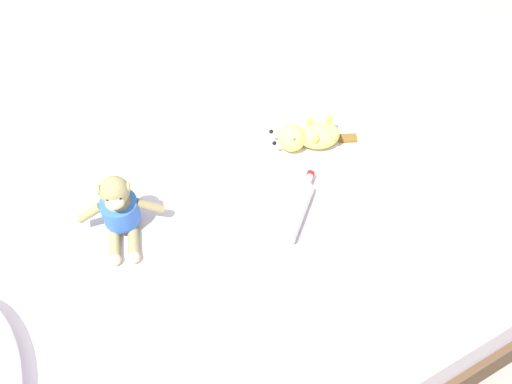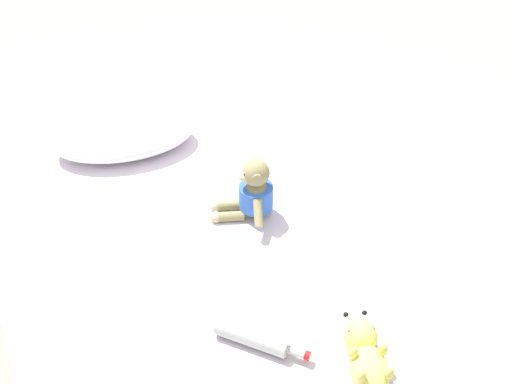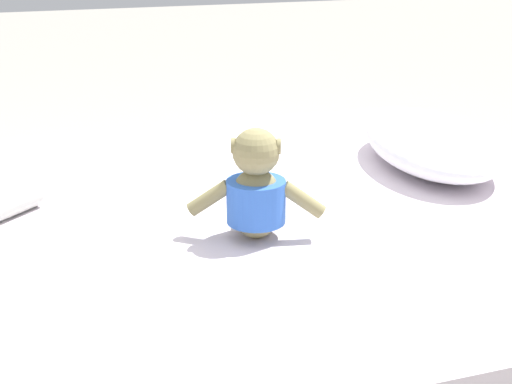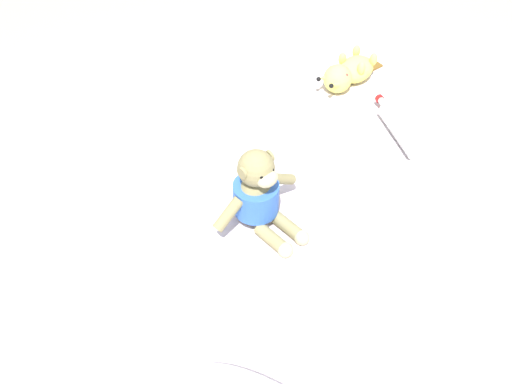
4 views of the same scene
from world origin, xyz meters
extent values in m
plane|color=#9E998E|center=(0.00, 0.00, 0.00)|extent=(16.00, 16.00, 0.00)
cube|color=brown|center=(0.00, 0.00, 0.11)|extent=(1.54, 1.91, 0.22)
cube|color=silver|center=(0.00, 0.00, 0.33)|extent=(1.49, 1.86, 0.22)
ellipsoid|color=white|center=(-0.14, 0.69, 0.51)|extent=(0.62, 0.42, 0.12)
ellipsoid|color=#8E8456|center=(0.17, 0.10, 0.52)|extent=(0.13, 0.14, 0.15)
cylinder|color=blue|center=(0.17, 0.10, 0.53)|extent=(0.16, 0.16, 0.09)
sphere|color=#8E8456|center=(0.17, 0.10, 0.63)|extent=(0.10, 0.10, 0.10)
ellipsoid|color=#C1B789|center=(0.13, 0.11, 0.62)|extent=(0.07, 0.07, 0.04)
sphere|color=black|center=(0.13, 0.09, 0.64)|extent=(0.01, 0.01, 0.01)
sphere|color=black|center=(0.14, 0.13, 0.64)|extent=(0.01, 0.01, 0.01)
cylinder|color=#8E8456|center=(0.15, 0.05, 0.64)|extent=(0.03, 0.02, 0.03)
cylinder|color=#8E8456|center=(0.19, 0.14, 0.64)|extent=(0.03, 0.02, 0.03)
cylinder|color=#8E8456|center=(0.14, 0.01, 0.53)|extent=(0.06, 0.10, 0.08)
cylinder|color=#8E8456|center=(0.21, 0.19, 0.53)|extent=(0.06, 0.10, 0.08)
cylinder|color=#8E8456|center=(0.07, 0.10, 0.46)|extent=(0.11, 0.07, 0.04)
cylinder|color=#8E8456|center=(0.09, 0.16, 0.46)|extent=(0.11, 0.07, 0.04)
sphere|color=#C1B789|center=(0.03, 0.12, 0.46)|extent=(0.04, 0.04, 0.04)
sphere|color=#C1B789|center=(0.05, 0.18, 0.46)|extent=(0.04, 0.04, 0.04)
camera|label=1|loc=(-1.06, 0.30, 2.19)|focal=44.09mm
camera|label=2|loc=(-0.59, -1.48, 2.01)|focal=45.46mm
camera|label=3|loc=(1.53, -0.35, 1.07)|focal=52.49mm
camera|label=4|loc=(-0.26, 0.96, 1.54)|focal=37.21mm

